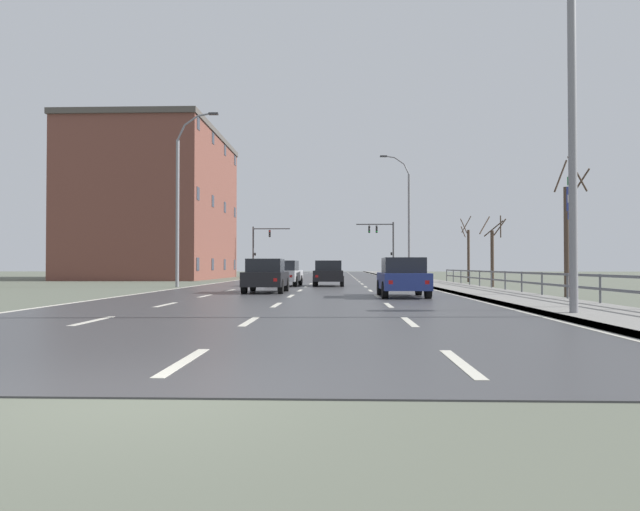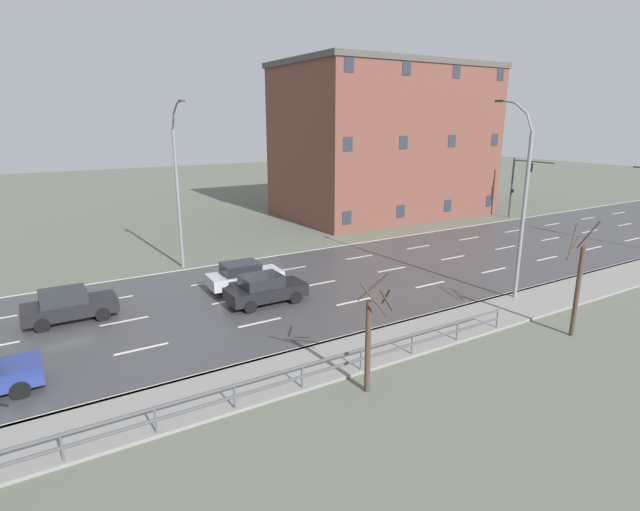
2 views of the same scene
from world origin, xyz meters
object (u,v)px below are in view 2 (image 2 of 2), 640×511
(street_lamp_midground, at_px, (522,205))
(car_near_left, at_px, (265,289))
(traffic_signal_left, at_px, (519,179))
(car_near_right, at_px, (68,305))
(street_lamp_left_bank, at_px, (178,189))
(brick_building, at_px, (384,141))
(car_far_right, at_px, (244,275))

(street_lamp_midground, relative_size, car_near_left, 2.50)
(traffic_signal_left, relative_size, car_near_right, 1.40)
(traffic_signal_left, bearing_deg, car_near_right, -81.72)
(car_near_left, bearing_deg, street_lamp_left_bank, -169.69)
(street_lamp_midground, distance_m, street_lamp_left_bank, 19.92)
(street_lamp_midground, relative_size, street_lamp_left_bank, 0.99)
(street_lamp_midground, bearing_deg, traffic_signal_left, 127.65)
(street_lamp_midground, height_order, brick_building, brick_building)
(brick_building, bearing_deg, street_lamp_left_bank, -69.36)
(traffic_signal_left, xyz_separation_m, brick_building, (-8.95, -9.17, 3.44))
(brick_building, bearing_deg, car_near_right, -64.12)
(street_lamp_left_bank, relative_size, car_near_left, 2.52)
(street_lamp_midground, height_order, traffic_signal_left, street_lamp_midground)
(street_lamp_left_bank, distance_m, traffic_signal_left, 32.20)
(car_near_left, distance_m, brick_building, 28.29)
(street_lamp_left_bank, height_order, car_far_right, street_lamp_left_bank)
(street_lamp_left_bank, xyz_separation_m, traffic_signal_left, (0.28, 32.17, -1.32))
(car_far_right, xyz_separation_m, car_near_left, (2.71, -0.00, 0.00))
(street_lamp_left_bank, xyz_separation_m, car_far_right, (6.03, 1.64, -4.26))
(traffic_signal_left, height_order, car_far_right, traffic_signal_left)
(street_lamp_left_bank, relative_size, brick_building, 0.52)
(brick_building, bearing_deg, street_lamp_midground, -22.50)
(car_near_right, distance_m, car_near_left, 9.30)
(street_lamp_midground, xyz_separation_m, traffic_signal_left, (-14.60, 18.92, -1.28))
(car_far_right, distance_m, car_near_right, 8.90)
(car_far_right, bearing_deg, car_near_left, 3.00)
(car_far_right, bearing_deg, street_lamp_left_bank, -161.83)
(traffic_signal_left, bearing_deg, car_far_right, -79.33)
(street_lamp_midground, bearing_deg, brick_building, 157.50)
(car_far_right, bearing_deg, car_near_right, -87.10)
(car_far_right, xyz_separation_m, brick_building, (-14.70, 21.37, 6.39))
(traffic_signal_left, bearing_deg, car_near_left, -74.51)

